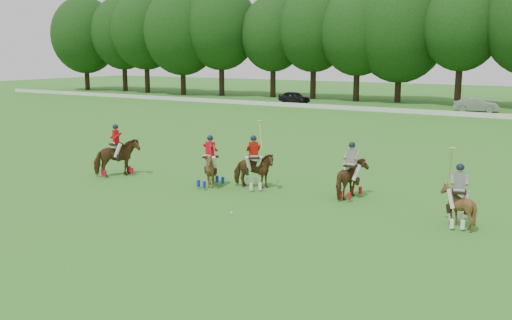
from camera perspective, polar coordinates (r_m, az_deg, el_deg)
The scene contains 11 objects.
ground at distance 20.70m, azimuth -9.90°, elevation -5.24°, with size 180.00×180.00×0.00m, color #2E7020.
tree_line at distance 64.31m, azimuth 20.18°, elevation 12.40°, with size 117.98×14.32×14.75m.
boundary_rail at distance 54.79m, azimuth 17.28°, elevation 4.57°, with size 120.00×0.10×0.44m, color white.
car_left at distance 64.91m, azimuth 3.84°, elevation 6.30°, with size 1.53×3.81×1.30m, color black.
car_mid at distance 58.53m, azimuth 21.13°, elevation 5.15°, with size 1.43×4.10×1.35m, color #96959A.
polo_red_a at distance 26.99m, azimuth -13.75°, elevation 0.27°, with size 1.80×2.23×2.41m.
polo_red_b at distance 23.82m, azimuth -0.25°, elevation -0.99°, with size 2.01×1.98×2.79m.
polo_red_c at distance 24.18m, azimuth -4.57°, elevation -0.88°, with size 1.43×1.55×2.22m.
polo_stripe_a at distance 22.55m, azimuth 9.48°, elevation -1.81°, with size 1.11×1.80×2.23m.
polo_stripe_b at distance 19.80m, azimuth 19.53°, elevation -4.23°, with size 1.38×1.47×2.64m.
polo_ball at distance 20.27m, azimuth -2.47°, elevation -5.30°, with size 0.09×0.09×0.09m, color white.
Camera 1 is at (13.22, -14.90, 5.64)m, focal length 40.00 mm.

